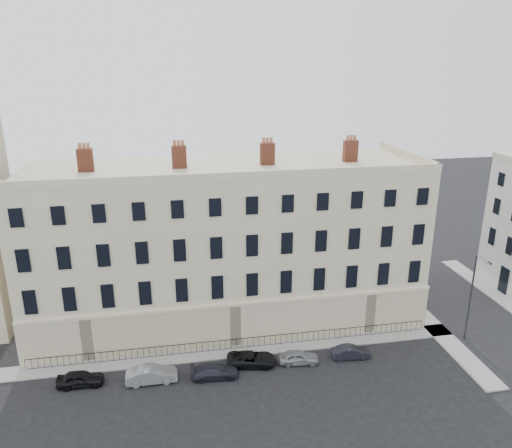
# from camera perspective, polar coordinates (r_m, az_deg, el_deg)

# --- Properties ---
(ground) EXTENTS (160.00, 160.00, 0.00)m
(ground) POSITION_cam_1_polar(r_m,az_deg,el_deg) (42.14, 7.37, -17.14)
(ground) COLOR black
(ground) RESTS_ON ground
(terrace) EXTENTS (36.22, 12.22, 17.00)m
(terrace) POSITION_cam_1_polar(r_m,az_deg,el_deg) (47.76, -3.43, -2.24)
(terrace) COLOR beige
(terrace) RESTS_ON ground
(pavement_terrace) EXTENTS (48.00, 2.00, 0.12)m
(pavement_terrace) POSITION_cam_1_polar(r_m,az_deg,el_deg) (44.70, -7.41, -14.71)
(pavement_terrace) COLOR gray
(pavement_terrace) RESTS_ON ground
(pavement_east_return) EXTENTS (2.00, 24.00, 0.12)m
(pavement_east_return) POSITION_cam_1_polar(r_m,az_deg,el_deg) (53.04, 18.42, -9.84)
(pavement_east_return) COLOR gray
(pavement_east_return) RESTS_ON ground
(pavement_adjacent) EXTENTS (2.00, 20.00, 0.12)m
(pavement_adjacent) POSITION_cam_1_polar(r_m,az_deg,el_deg) (59.68, 26.06, -7.55)
(pavement_adjacent) COLOR gray
(pavement_adjacent) RESTS_ON ground
(railings) EXTENTS (35.00, 0.04, 0.96)m
(railings) POSITION_cam_1_polar(r_m,az_deg,el_deg) (45.05, -2.24, -13.51)
(railings) COLOR black
(railings) RESTS_ON ground
(car_a) EXTENTS (3.61, 1.52, 1.22)m
(car_a) POSITION_cam_1_polar(r_m,az_deg,el_deg) (43.05, -19.43, -16.33)
(car_a) COLOR black
(car_a) RESTS_ON ground
(car_b) EXTENTS (4.02, 1.44, 1.32)m
(car_b) POSITION_cam_1_polar(r_m,az_deg,el_deg) (41.97, -11.85, -16.48)
(car_b) COLOR gray
(car_b) RESTS_ON ground
(car_c) EXTENTS (3.92, 1.75, 1.12)m
(car_c) POSITION_cam_1_polar(r_m,az_deg,el_deg) (41.79, -4.72, -16.43)
(car_c) COLOR #22232E
(car_c) RESTS_ON ground
(car_d) EXTENTS (4.37, 2.55, 1.14)m
(car_d) POSITION_cam_1_polar(r_m,az_deg,el_deg) (43.05, -0.52, -15.17)
(car_d) COLOR black
(car_d) RESTS_ON ground
(car_e) EXTENTS (3.53, 1.81, 1.15)m
(car_e) POSITION_cam_1_polar(r_m,az_deg,el_deg) (43.41, 4.88, -14.92)
(car_e) COLOR gray
(car_e) RESTS_ON ground
(car_f) EXTENTS (3.37, 1.38, 1.09)m
(car_f) POSITION_cam_1_polar(r_m,az_deg,el_deg) (44.69, 10.81, -14.18)
(car_f) COLOR black
(car_f) RESTS_ON ground
(streetlamp) EXTENTS (0.55, 1.75, 8.21)m
(streetlamp) POSITION_cam_1_polar(r_m,az_deg,el_deg) (48.44, 23.46, -7.35)
(streetlamp) COLOR #343439
(streetlamp) RESTS_ON ground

